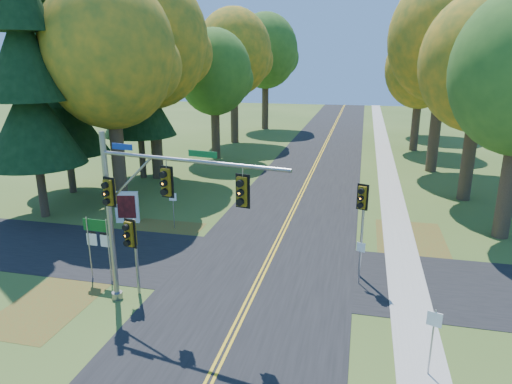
% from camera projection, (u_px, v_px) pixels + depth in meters
% --- Properties ---
extents(ground, '(160.00, 160.00, 0.00)m').
position_uv_depth(ground, '(255.00, 289.00, 18.93)').
color(ground, '#344C1B').
rests_on(ground, ground).
extents(road_main, '(8.00, 160.00, 0.02)m').
position_uv_depth(road_main, '(255.00, 289.00, 18.93)').
color(road_main, black).
rests_on(road_main, ground).
extents(road_cross, '(60.00, 6.00, 0.02)m').
position_uv_depth(road_cross, '(265.00, 268.00, 20.80)').
color(road_cross, black).
rests_on(road_cross, ground).
extents(centerline_left, '(0.10, 160.00, 0.01)m').
position_uv_depth(centerline_left, '(252.00, 288.00, 18.95)').
color(centerline_left, gold).
rests_on(centerline_left, road_main).
extents(centerline_right, '(0.10, 160.00, 0.01)m').
position_uv_depth(centerline_right, '(257.00, 289.00, 18.90)').
color(centerline_right, gold).
rests_on(centerline_right, road_main).
extents(sidewalk_east, '(1.60, 160.00, 0.06)m').
position_uv_depth(sidewalk_east, '(411.00, 306.00, 17.57)').
color(sidewalk_east, '#9E998E').
rests_on(sidewalk_east, ground).
extents(leaf_patch_w_near, '(4.00, 6.00, 0.00)m').
position_uv_depth(leaf_patch_w_near, '(153.00, 240.00, 24.09)').
color(leaf_patch_w_near, brown).
rests_on(leaf_patch_w_near, ground).
extents(leaf_patch_e, '(3.50, 8.00, 0.00)m').
position_uv_depth(leaf_patch_e, '(413.00, 248.00, 23.04)').
color(leaf_patch_e, brown).
rests_on(leaf_patch_e, ground).
extents(leaf_patch_w_far, '(3.00, 5.00, 0.00)m').
position_uv_depth(leaf_patch_w_far, '(50.00, 304.00, 17.77)').
color(leaf_patch_w_far, brown).
rests_on(leaf_patch_w_far, ground).
extents(tree_w_a, '(8.00, 8.00, 14.15)m').
position_uv_depth(tree_w_a, '(111.00, 54.00, 27.46)').
color(tree_w_a, '#38281C').
rests_on(tree_w_a, ground).
extents(tree_w_b, '(8.60, 8.60, 15.38)m').
position_uv_depth(tree_w_b, '(152.00, 42.00, 33.79)').
color(tree_w_b, '#38281C').
rests_on(tree_w_b, ground).
extents(tree_e_b, '(7.60, 7.60, 13.33)m').
position_uv_depth(tree_e_b, '(482.00, 64.00, 28.57)').
color(tree_e_b, '#38281C').
rests_on(tree_e_b, ground).
extents(tree_w_c, '(6.80, 6.80, 11.91)m').
position_uv_depth(tree_w_c, '(215.00, 73.00, 41.64)').
color(tree_w_c, '#38281C').
rests_on(tree_w_c, ground).
extents(tree_e_c, '(8.80, 8.80, 15.79)m').
position_uv_depth(tree_e_c, '(446.00, 39.00, 35.89)').
color(tree_e_c, '#38281C').
rests_on(tree_e_c, ground).
extents(tree_w_d, '(8.20, 8.20, 14.56)m').
position_uv_depth(tree_w_d, '(235.00, 53.00, 49.39)').
color(tree_w_d, '#38281C').
rests_on(tree_w_d, ground).
extents(tree_e_d, '(7.00, 7.00, 12.32)m').
position_uv_depth(tree_e_d, '(422.00, 69.00, 45.28)').
color(tree_e_d, '#38281C').
rests_on(tree_e_d, ground).
extents(tree_w_e, '(8.40, 8.40, 14.97)m').
position_uv_depth(tree_w_e, '(266.00, 51.00, 59.23)').
color(tree_w_e, '#38281C').
rests_on(tree_w_e, ground).
extents(tree_e_e, '(7.80, 7.80, 13.74)m').
position_uv_depth(tree_e_e, '(423.00, 58.00, 54.75)').
color(tree_e_e, '#38281C').
rests_on(tree_e_e, ground).
extents(pine_a, '(5.60, 5.60, 19.48)m').
position_uv_depth(pine_a, '(24.00, 59.00, 25.13)').
color(pine_a, '#38281C').
rests_on(pine_a, ground).
extents(pine_b, '(5.60, 5.60, 17.31)m').
position_uv_depth(pine_b, '(60.00, 75.00, 30.41)').
color(pine_b, '#38281C').
rests_on(pine_b, ground).
extents(pine_c, '(5.60, 5.60, 20.56)m').
position_uv_depth(pine_c, '(135.00, 52.00, 33.99)').
color(pine_c, '#38281C').
rests_on(pine_c, ground).
extents(traffic_mast, '(7.31, 1.54, 6.72)m').
position_uv_depth(traffic_mast, '(147.00, 201.00, 16.25)').
color(traffic_mast, gray).
rests_on(traffic_mast, ground).
extents(east_signal_pole, '(0.47, 0.57, 4.26)m').
position_uv_depth(east_signal_pole, '(362.00, 208.00, 19.02)').
color(east_signal_pole, '#94979C').
rests_on(east_signal_pole, ground).
extents(ped_signal_pole, '(0.51, 0.60, 3.30)m').
position_uv_depth(ped_signal_pole, '(131.00, 239.00, 17.73)').
color(ped_signal_pole, gray).
rests_on(ped_signal_pole, ground).
extents(route_sign_cluster, '(1.33, 0.13, 2.85)m').
position_uv_depth(route_sign_cluster, '(98.00, 237.00, 19.16)').
color(route_sign_cluster, gray).
rests_on(route_sign_cluster, ground).
extents(info_kiosk, '(1.37, 0.47, 1.88)m').
position_uv_depth(info_kiosk, '(127.00, 207.00, 26.37)').
color(info_kiosk, white).
rests_on(info_kiosk, ground).
extents(reg_sign_e_north, '(0.36, 0.16, 1.95)m').
position_uv_depth(reg_sign_e_north, '(360.00, 255.00, 19.03)').
color(reg_sign_e_north, gray).
rests_on(reg_sign_e_north, ground).
extents(reg_sign_e_south, '(0.41, 0.17, 2.24)m').
position_uv_depth(reg_sign_e_south, '(433.00, 331.00, 13.36)').
color(reg_sign_e_south, gray).
rests_on(reg_sign_e_south, ground).
extents(reg_sign_w, '(0.41, 0.08, 2.16)m').
position_uv_depth(reg_sign_w, '(173.00, 203.00, 25.30)').
color(reg_sign_w, gray).
rests_on(reg_sign_w, ground).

